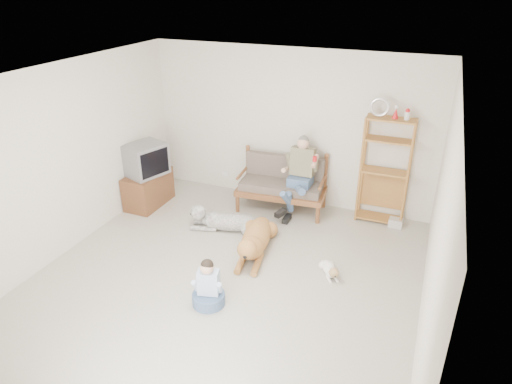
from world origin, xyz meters
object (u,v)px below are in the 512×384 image
at_px(tv_stand, 148,189).
at_px(golden_retriever, 255,240).
at_px(loveseat, 283,183).
at_px(etagere, 385,170).

relative_size(tv_stand, golden_retriever, 0.57).
height_order(loveseat, tv_stand, loveseat).
bearing_deg(golden_retriever, loveseat, 83.34).
bearing_deg(etagere, loveseat, -173.62).
distance_m(tv_stand, golden_retriever, 2.46).
bearing_deg(etagere, tv_stand, -166.41).
bearing_deg(etagere, golden_retriever, -132.79).
bearing_deg(loveseat, etagere, 1.29).
distance_m(etagere, golden_retriever, 2.41).
xyz_separation_m(loveseat, etagere, (1.65, 0.18, 0.42)).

